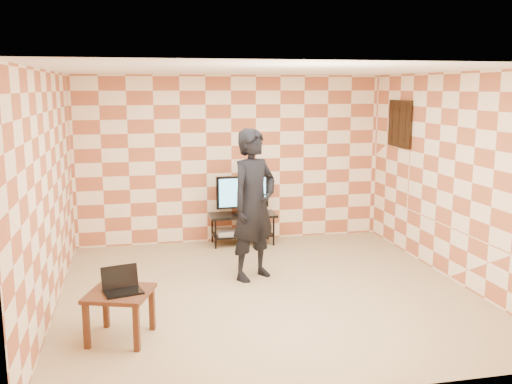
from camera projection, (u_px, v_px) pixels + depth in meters
floor at (266, 291)px, 7.11m from camera, size 5.00×5.00×0.00m
wall_back at (231, 159)px, 9.27m from camera, size 5.00×0.02×2.70m
wall_front at (339, 237)px, 4.46m from camera, size 5.00×0.02×2.70m
wall_left at (48, 192)px, 6.34m from camera, size 0.02×5.00×2.70m
wall_right at (454, 178)px, 7.38m from camera, size 0.02×5.00×2.70m
ceiling at (267, 70)px, 6.62m from camera, size 5.00×5.00×0.02m
wall_art at (400, 124)px, 8.76m from camera, size 0.04×0.72×0.72m
tv_stand at (243, 222)px, 9.18m from camera, size 1.07×0.48×0.50m
tv at (242, 193)px, 9.09m from camera, size 0.86×0.17×0.62m
dvd_player at (231, 232)px, 9.16m from camera, size 0.44×0.31×0.07m
game_console at (263, 231)px, 9.29m from camera, size 0.22×0.17×0.05m
side_table at (120, 300)px, 5.69m from camera, size 0.76×0.76×0.50m
laptop at (122, 286)px, 5.66m from camera, size 0.43×0.37×0.24m
person at (254, 205)px, 7.44m from camera, size 0.87×0.79×1.99m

